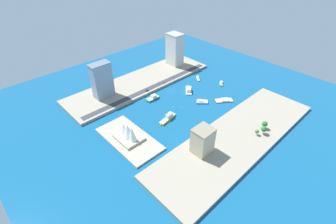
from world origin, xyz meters
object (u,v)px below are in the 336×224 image
at_px(ferry_green_doubledeck, 153,98).
at_px(tower_tall_glass, 102,80).
at_px(catamaran_blue, 202,102).
at_px(water_taxi_orange, 221,83).
at_px(sedan_silver, 164,82).
at_px(office_block_beige, 203,141).
at_px(suv_black, 147,90).
at_px(yacht_sleek_gray, 198,78).
at_px(ferry_white_commuter, 189,90).
at_px(barge_flat_brown, 224,100).
at_px(hotel_broad_white, 175,49).
at_px(traffic_light_waterfront, 174,77).
at_px(opera_landmark, 129,133).
at_px(ferry_yellow_fast, 168,118).

xyz_separation_m(ferry_green_doubledeck, tower_tall_glass, (50.04, 47.53, 26.22)).
height_order(catamaran_blue, water_taxi_orange, catamaran_blue).
xyz_separation_m(catamaran_blue, sedan_silver, (72.53, 5.14, 3.10)).
relative_size(office_block_beige, suv_black, 6.99).
distance_m(yacht_sleek_gray, suv_black, 90.24).
bearing_deg(catamaran_blue, ferry_white_commuter, -14.08).
relative_size(barge_flat_brown, suv_black, 6.12).
xyz_separation_m(catamaran_blue, hotel_broad_white, (110.39, -55.04, 29.28)).
height_order(tower_tall_glass, traffic_light_waterfront, tower_tall_glass).
height_order(office_block_beige, hotel_broad_white, hotel_broad_white).
xyz_separation_m(ferry_white_commuter, tower_tall_glass, (70.37, 100.32, 25.86)).
distance_m(ferry_white_commuter, tower_tall_glass, 125.23).
bearing_deg(barge_flat_brown, water_taxi_orange, -48.43).
distance_m(office_block_beige, opera_landmark, 83.02).
xyz_separation_m(yacht_sleek_gray, tower_tall_glass, (54.77, 139.64, 27.12)).
xyz_separation_m(ferry_yellow_fast, office_block_beige, (-67.31, 14.60, 15.99)).
distance_m(sedan_silver, suv_black, 34.50).
bearing_deg(opera_landmark, ferry_white_commuter, -78.67).
bearing_deg(office_block_beige, ferry_green_doubledeck, -15.07).
bearing_deg(ferry_green_doubledeck, ferry_yellow_fast, 161.15).
height_order(barge_flat_brown, sedan_silver, sedan_silver).
bearing_deg(office_block_beige, barge_flat_brown, -66.63).
bearing_deg(water_taxi_orange, office_block_beige, 118.83).
bearing_deg(ferry_green_doubledeck, hotel_broad_white, -60.11).
height_order(ferry_green_doubledeck, opera_landmark, opera_landmark).
xyz_separation_m(ferry_green_doubledeck, office_block_beige, (-116.22, 31.30, 16.30)).
bearing_deg(sedan_silver, yacht_sleek_gray, -114.62).
relative_size(water_taxi_orange, yacht_sleek_gray, 0.93).
distance_m(hotel_broad_white, opera_landmark, 203.31).
height_order(barge_flat_brown, tower_tall_glass, tower_tall_glass).
bearing_deg(office_block_beige, suv_black, -15.07).
bearing_deg(traffic_light_waterfront, barge_flat_brown, -171.33).
bearing_deg(hotel_broad_white, barge_flat_brown, 167.33).
relative_size(barge_flat_brown, tower_tall_glass, 0.53).
xyz_separation_m(barge_flat_brown, opera_landmark, (26.42, 144.86, 8.43)).
distance_m(water_taxi_orange, traffic_light_waterfront, 75.28).
relative_size(yacht_sleek_gray, suv_black, 3.48).
xyz_separation_m(office_block_beige, suv_black, (134.64, -36.25, -13.97)).
bearing_deg(suv_black, tower_tall_glass, 58.93).
bearing_deg(catamaran_blue, sedan_silver, 4.05).
height_order(ferry_green_doubledeck, traffic_light_waterfront, traffic_light_waterfront).
height_order(ferry_yellow_fast, traffic_light_waterfront, traffic_light_waterfront).
xyz_separation_m(ferry_yellow_fast, barge_flat_brown, (-23.32, -87.20, -1.46)).
bearing_deg(ferry_green_doubledeck, ferry_white_commuter, -111.06).
distance_m(ferry_green_doubledeck, yacht_sleek_gray, 92.24).
height_order(office_block_beige, opera_landmark, office_block_beige).
distance_m(sedan_silver, traffic_light_waterfront, 18.26).
relative_size(hotel_broad_white, suv_black, 12.67).
xyz_separation_m(catamaran_blue, suv_black, (71.54, 39.62, 3.20)).
relative_size(catamaran_blue, water_taxi_orange, 1.26).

